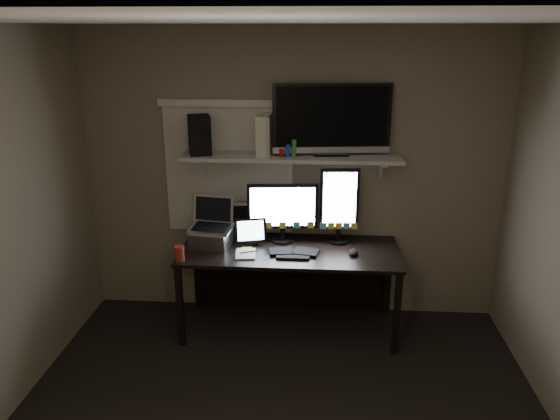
# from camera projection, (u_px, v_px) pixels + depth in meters

# --- Properties ---
(ceiling) EXTENTS (3.60, 3.60, 0.00)m
(ceiling) POSITION_uv_depth(u_px,v_px,m) (275.00, 21.00, 2.60)
(ceiling) COLOR silver
(ceiling) RESTS_ON back_wall
(back_wall) EXTENTS (3.60, 0.00, 3.60)m
(back_wall) POSITION_uv_depth(u_px,v_px,m) (292.00, 177.00, 4.70)
(back_wall) COLOR #7A6D57
(back_wall) RESTS_ON floor
(window_blinds) EXTENTS (1.10, 0.02, 1.10)m
(window_blinds) POSITION_uv_depth(u_px,v_px,m) (229.00, 171.00, 4.71)
(window_blinds) COLOR beige
(window_blinds) RESTS_ON back_wall
(desk) EXTENTS (1.80, 0.75, 0.73)m
(desk) POSITION_uv_depth(u_px,v_px,m) (290.00, 263.00, 4.68)
(desk) COLOR black
(desk) RESTS_ON floor
(wall_shelf) EXTENTS (1.80, 0.35, 0.03)m
(wall_shelf) POSITION_uv_depth(u_px,v_px,m) (291.00, 157.00, 4.47)
(wall_shelf) COLOR #ACABA7
(wall_shelf) RESTS_ON back_wall
(monitor_landscape) EXTENTS (0.60, 0.12, 0.52)m
(monitor_landscape) POSITION_uv_depth(u_px,v_px,m) (283.00, 212.00, 4.60)
(monitor_landscape) COLOR black
(monitor_landscape) RESTS_ON desk
(monitor_portrait) EXTENTS (0.33, 0.09, 0.65)m
(monitor_portrait) POSITION_uv_depth(u_px,v_px,m) (339.00, 205.00, 4.57)
(monitor_portrait) COLOR black
(monitor_portrait) RESTS_ON desk
(keyboard) EXTENTS (0.41, 0.16, 0.02)m
(keyboard) POSITION_uv_depth(u_px,v_px,m) (294.00, 252.00, 4.42)
(keyboard) COLOR black
(keyboard) RESTS_ON desk
(mouse) EXTENTS (0.08, 0.12, 0.04)m
(mouse) POSITION_uv_depth(u_px,v_px,m) (353.00, 252.00, 4.40)
(mouse) COLOR black
(mouse) RESTS_ON desk
(notepad) EXTENTS (0.18, 0.24, 0.01)m
(notepad) POSITION_uv_depth(u_px,v_px,m) (246.00, 254.00, 4.40)
(notepad) COLOR beige
(notepad) RESTS_ON desk
(tablet) EXTENTS (0.28, 0.17, 0.23)m
(tablet) POSITION_uv_depth(u_px,v_px,m) (251.00, 232.00, 4.58)
(tablet) COLOR black
(tablet) RESTS_ON desk
(file_sorter) EXTENTS (0.25, 0.14, 0.31)m
(file_sorter) POSITION_uv_depth(u_px,v_px,m) (241.00, 220.00, 4.75)
(file_sorter) COLOR black
(file_sorter) RESTS_ON desk
(laptop) EXTENTS (0.39, 0.34, 0.40)m
(laptop) POSITION_uv_depth(u_px,v_px,m) (211.00, 224.00, 4.52)
(laptop) COLOR silver
(laptop) RESTS_ON desk
(cup) EXTENTS (0.09, 0.09, 0.12)m
(cup) POSITION_uv_depth(u_px,v_px,m) (179.00, 253.00, 4.28)
(cup) COLOR maroon
(cup) RESTS_ON desk
(sticky_notes) EXTENTS (0.36, 0.28, 0.00)m
(sticky_notes) POSITION_uv_depth(u_px,v_px,m) (240.00, 251.00, 4.47)
(sticky_notes) COLOR yellow
(sticky_notes) RESTS_ON desk
(tv) EXTENTS (0.97, 0.28, 0.57)m
(tv) POSITION_uv_depth(u_px,v_px,m) (332.00, 120.00, 4.39)
(tv) COLOR black
(tv) RESTS_ON wall_shelf
(game_console) EXTENTS (0.14, 0.29, 0.33)m
(game_console) POSITION_uv_depth(u_px,v_px,m) (266.00, 135.00, 4.45)
(game_console) COLOR beige
(game_console) RESTS_ON wall_shelf
(speaker) EXTENTS (0.23, 0.25, 0.32)m
(speaker) POSITION_uv_depth(u_px,v_px,m) (200.00, 135.00, 4.46)
(speaker) COLOR black
(speaker) RESTS_ON wall_shelf
(bottles) EXTENTS (0.23, 0.11, 0.15)m
(bottles) POSITION_uv_depth(u_px,v_px,m) (288.00, 148.00, 4.38)
(bottles) COLOR #A50F0C
(bottles) RESTS_ON wall_shelf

